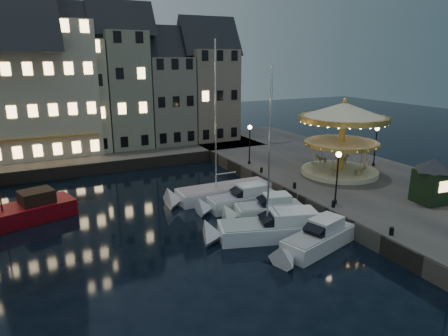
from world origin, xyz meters
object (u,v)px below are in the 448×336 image
bollard_d (262,170)px  motorboat_f (219,193)px  bollard_c (294,185)px  red_fishing_boat (20,214)px  carousel (343,125)px  ticket_kiosk (433,173)px  bollard_b (333,203)px  motorboat_b (315,241)px  motorboat_e (239,201)px  streetlamp_c (250,139)px  streetlamp_d (376,140)px  streetlamp_b (338,170)px  motorboat_c (273,228)px  motorboat_d (264,211)px  bollard_a (392,231)px

bollard_d → motorboat_f: size_ratio=0.04×
bollard_c → red_fishing_boat: red_fishing_boat is taller
bollard_c → carousel: carousel is taller
red_fishing_boat → ticket_kiosk: 31.95m
bollard_b → bollard_c: size_ratio=1.00×
bollard_d → motorboat_b: bearing=-106.6°
motorboat_f → carousel: size_ratio=1.55×
motorboat_e → red_fishing_boat: red_fishing_boat is taller
streetlamp_c → motorboat_f: bearing=-139.4°
streetlamp_d → motorboat_e: size_ratio=0.59×
bollard_b → bollard_d: (0.00, 10.50, 0.00)m
streetlamp_d → motorboat_b: bearing=-146.6°
streetlamp_b → ticket_kiosk: streetlamp_b is taller
motorboat_c → motorboat_d: (1.22, 3.25, -0.05)m
bollard_b → motorboat_e: size_ratio=0.08×
red_fishing_boat → motorboat_c: bearing=-34.1°
bollard_d → motorboat_b: (-4.03, -13.49, -0.96)m
bollard_a → motorboat_b: motorboat_b is taller
red_fishing_boat → ticket_kiosk: size_ratio=2.14×
motorboat_d → bollard_b: bearing=-35.7°
carousel → motorboat_c: bearing=-150.1°
streetlamp_d → motorboat_f: size_ratio=0.32×
streetlamp_b → bollard_a: 6.50m
streetlamp_c → motorboat_e: streetlamp_c is taller
motorboat_b → ticket_kiosk: bearing=2.4°
bollard_d → ticket_kiosk: ticket_kiosk is taller
streetlamp_d → bollard_b: 14.27m
bollard_b → motorboat_f: 10.41m
streetlamp_d → red_fishing_boat: red_fishing_boat is taller
motorboat_e → ticket_kiosk: size_ratio=1.75×
streetlamp_d → bollard_d: streetlamp_d is taller
motorboat_c → ticket_kiosk: 13.50m
streetlamp_d → ticket_kiosk: size_ratio=1.03×
streetlamp_d → red_fishing_boat: size_ratio=0.48×
streetlamp_d → carousel: carousel is taller
streetlamp_b → motorboat_e: size_ratio=0.59×
streetlamp_c → motorboat_e: size_ratio=0.59×
streetlamp_b → bollard_d: bearing=93.4°
bollard_c → carousel: (6.61, 1.78, 4.54)m
bollard_c → motorboat_c: (-5.49, -5.17, -0.92)m
bollard_a → carousel: bearing=61.7°
streetlamp_c → bollard_d: 4.29m
motorboat_e → carousel: 12.86m
bollard_a → bollard_c: same height
ticket_kiosk → motorboat_f: bearing=138.9°
motorboat_d → ticket_kiosk: 13.35m
motorboat_c → bollard_a: bearing=-44.1°
bollard_a → motorboat_d: size_ratio=0.09×
streetlamp_d → motorboat_c: bearing=-156.2°
streetlamp_d → motorboat_b: streetlamp_d is taller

